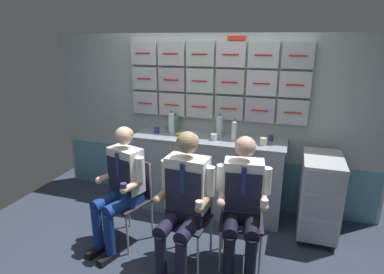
# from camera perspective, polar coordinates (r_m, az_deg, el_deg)

# --- Properties ---
(ground) EXTENTS (4.80, 4.80, 0.04)m
(ground) POSITION_cam_1_polar(r_m,az_deg,el_deg) (3.36, -4.08, -21.67)
(ground) COLOR #2D3647
(galley_bulkhead) EXTENTS (4.20, 0.14, 2.15)m
(galley_bulkhead) POSITION_cam_1_polar(r_m,az_deg,el_deg) (4.03, 2.97, 3.34)
(galley_bulkhead) COLOR #A3B0AF
(galley_bulkhead) RESTS_ON ground
(galley_counter) EXTENTS (1.82, 0.53, 0.96)m
(galley_counter) POSITION_cam_1_polar(r_m,az_deg,el_deg) (3.97, 2.84, -6.71)
(galley_counter) COLOR #9198A3
(galley_counter) RESTS_ON ground
(service_trolley) EXTENTS (0.40, 0.65, 0.90)m
(service_trolley) POSITION_cam_1_polar(r_m,az_deg,el_deg) (3.75, 21.84, -9.47)
(service_trolley) COLOR black
(service_trolley) RESTS_ON ground
(folding_chair_left) EXTENTS (0.50, 0.50, 0.87)m
(folding_chair_left) POSITION_cam_1_polar(r_m,az_deg,el_deg) (3.48, -10.49, -9.49)
(folding_chair_left) COLOR #A8AAAF
(folding_chair_left) RESTS_ON ground
(crew_member_left) EXTENTS (0.52, 0.66, 1.26)m
(crew_member_left) POSITION_cam_1_polar(r_m,az_deg,el_deg) (3.32, -12.68, -7.99)
(crew_member_left) COLOR black
(crew_member_left) RESTS_ON ground
(folding_chair_center) EXTENTS (0.43, 0.43, 0.87)m
(folding_chair_center) POSITION_cam_1_polar(r_m,az_deg,el_deg) (3.12, -0.21, -12.56)
(folding_chair_center) COLOR #A8AAAF
(folding_chair_center) RESTS_ON ground
(crew_member_center) EXTENTS (0.52, 0.65, 1.32)m
(crew_member_center) POSITION_cam_1_polar(r_m,az_deg,el_deg) (2.90, -1.42, -10.58)
(crew_member_center) COLOR black
(crew_member_center) RESTS_ON ground
(folding_chair_right) EXTENTS (0.45, 0.45, 0.87)m
(folding_chair_right) POSITION_cam_1_polar(r_m,az_deg,el_deg) (3.16, 8.93, -12.36)
(folding_chair_right) COLOR #A8AAAF
(folding_chair_right) RESTS_ON ground
(crew_member_right) EXTENTS (0.49, 0.64, 1.28)m
(crew_member_right) POSITION_cam_1_polar(r_m,az_deg,el_deg) (2.94, 9.03, -11.06)
(crew_member_right) COLOR black
(crew_member_right) RESTS_ON ground
(water_bottle_tall) EXTENTS (0.07, 0.07, 0.22)m
(water_bottle_tall) POSITION_cam_1_polar(r_m,az_deg,el_deg) (4.04, -3.06, 2.53)
(water_bottle_tall) COLOR #529B51
(water_bottle_tall) RESTS_ON galley_counter
(water_bottle_blue_cap) EXTENTS (0.08, 0.08, 0.28)m
(water_bottle_blue_cap) POSITION_cam_1_polar(r_m,az_deg,el_deg) (3.94, -3.68, 2.59)
(water_bottle_blue_cap) COLOR silver
(water_bottle_blue_cap) RESTS_ON galley_counter
(water_bottle_clear) EXTENTS (0.06, 0.06, 0.26)m
(water_bottle_clear) POSITION_cam_1_polar(r_m,az_deg,el_deg) (3.69, 7.54, 1.22)
(water_bottle_clear) COLOR silver
(water_bottle_clear) RESTS_ON galley_counter
(water_bottle_short) EXTENTS (0.07, 0.07, 0.28)m
(water_bottle_short) POSITION_cam_1_polar(r_m,az_deg,el_deg) (3.81, 4.91, 2.01)
(water_bottle_short) COLOR silver
(water_bottle_short) RESTS_ON galley_counter
(espresso_cup_small) EXTENTS (0.07, 0.07, 0.07)m
(espresso_cup_small) POSITION_cam_1_polar(r_m,az_deg,el_deg) (3.99, -6.34, 1.26)
(espresso_cup_small) COLOR navy
(espresso_cup_small) RESTS_ON galley_counter
(paper_cup_blue) EXTENTS (0.06, 0.06, 0.06)m
(paper_cup_blue) POSITION_cam_1_polar(r_m,az_deg,el_deg) (3.79, 13.92, -0.11)
(paper_cup_blue) COLOR navy
(paper_cup_blue) RESTS_ON galley_counter
(coffee_cup_spare) EXTENTS (0.08, 0.08, 0.08)m
(coffee_cup_spare) POSITION_cam_1_polar(r_m,az_deg,el_deg) (3.61, 12.62, -0.72)
(coffee_cup_spare) COLOR silver
(coffee_cup_spare) RESTS_ON galley_counter
(paper_cup_tan) EXTENTS (0.08, 0.08, 0.08)m
(paper_cup_tan) POSITION_cam_1_polar(r_m,az_deg,el_deg) (3.70, 3.96, 0.04)
(paper_cup_tan) COLOR silver
(paper_cup_tan) RESTS_ON galley_counter
(snack_banana) EXTENTS (0.17, 0.10, 0.04)m
(snack_banana) POSITION_cam_1_polar(r_m,az_deg,el_deg) (3.86, -1.69, 0.54)
(snack_banana) COLOR yellow
(snack_banana) RESTS_ON galley_counter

